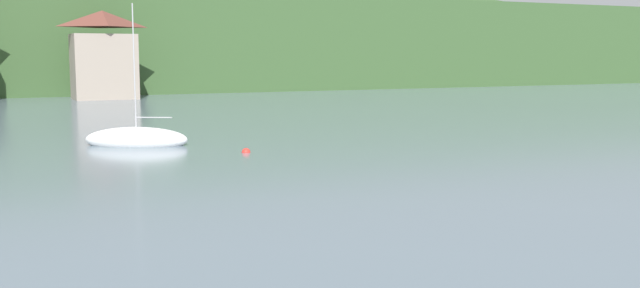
% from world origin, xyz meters
% --- Properties ---
extents(wooded_hillside, '(352.00, 51.06, 29.80)m').
position_xyz_m(wooded_hillside, '(1.85, 123.32, 5.17)').
color(wooded_hillside, '#38562D').
rests_on(wooded_hillside, ground_plane).
extents(shore_building_central, '(6.69, 5.14, 9.25)m').
position_xyz_m(shore_building_central, '(0.00, 88.27, 4.49)').
color(shore_building_central, gray).
rests_on(shore_building_central, ground_plane).
extents(sailboat_far_5, '(5.55, 4.08, 7.66)m').
position_xyz_m(sailboat_far_5, '(-5.05, 47.08, 0.31)').
color(sailboat_far_5, white).
rests_on(sailboat_far_5, ground_plane).
extents(mooring_buoy_far, '(0.43, 0.43, 0.43)m').
position_xyz_m(mooring_buoy_far, '(-0.85, 41.98, 0.00)').
color(mooring_buoy_far, red).
rests_on(mooring_buoy_far, ground_plane).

